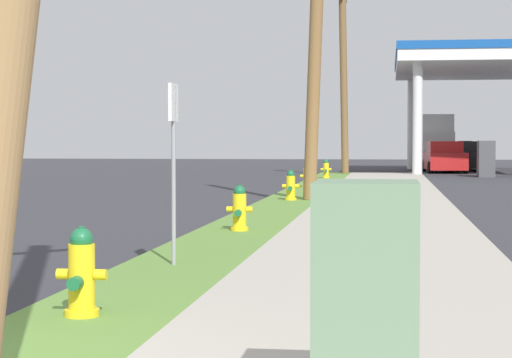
{
  "coord_description": "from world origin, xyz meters",
  "views": [
    {
      "loc": [
        3.13,
        -5.32,
        1.57
      ],
      "look_at": [
        0.54,
        13.57,
        0.83
      ],
      "focal_mm": 68.11,
      "sensor_mm": 36.0,
      "label": 1
    }
  ],
  "objects_px": {
    "fire_hydrant_second": "(239,211)",
    "car_black_by_far_pump": "(464,157)",
    "fire_hydrant_third": "(291,187)",
    "fire_hydrant_fifth": "(326,170)",
    "fire_hydrant_fourth": "(307,177)",
    "street_sign_post": "(173,136)",
    "utility_pole_background": "(344,79)",
    "car_red_by_near_pump": "(444,158)",
    "utility_cabinet": "(366,310)",
    "truck_white_at_forecourt": "(435,143)",
    "fire_hydrant_nearest": "(82,277)"
  },
  "relations": [
    {
      "from": "fire_hydrant_second",
      "to": "car_black_by_far_pump",
      "type": "distance_m",
      "value": 38.14
    },
    {
      "from": "fire_hydrant_second",
      "to": "fire_hydrant_third",
      "type": "bearing_deg",
      "value": 90.0
    },
    {
      "from": "fire_hydrant_third",
      "to": "fire_hydrant_fifth",
      "type": "bearing_deg",
      "value": 90.25
    },
    {
      "from": "fire_hydrant_fourth",
      "to": "street_sign_post",
      "type": "relative_size",
      "value": 0.35
    },
    {
      "from": "fire_hydrant_fifth",
      "to": "utility_pole_background",
      "type": "height_order",
      "value": "utility_pole_background"
    },
    {
      "from": "fire_hydrant_second",
      "to": "car_red_by_near_pump",
      "type": "height_order",
      "value": "car_red_by_near_pump"
    },
    {
      "from": "utility_pole_background",
      "to": "street_sign_post",
      "type": "bearing_deg",
      "value": -90.83
    },
    {
      "from": "fire_hydrant_fifth",
      "to": "car_black_by_far_pump",
      "type": "relative_size",
      "value": 0.16
    },
    {
      "from": "fire_hydrant_fifth",
      "to": "fire_hydrant_third",
      "type": "bearing_deg",
      "value": -89.75
    },
    {
      "from": "fire_hydrant_third",
      "to": "street_sign_post",
      "type": "bearing_deg",
      "value": -90.46
    },
    {
      "from": "utility_cabinet",
      "to": "car_black_by_far_pump",
      "type": "bearing_deg",
      "value": 85.11
    },
    {
      "from": "fire_hydrant_fifth",
      "to": "car_red_by_near_pump",
      "type": "relative_size",
      "value": 0.16
    },
    {
      "from": "car_red_by_near_pump",
      "to": "car_black_by_far_pump",
      "type": "height_order",
      "value": "same"
    },
    {
      "from": "fire_hydrant_third",
      "to": "fire_hydrant_fourth",
      "type": "bearing_deg",
      "value": 91.54
    },
    {
      "from": "car_red_by_near_pump",
      "to": "truck_white_at_forecourt",
      "type": "relative_size",
      "value": 0.72
    },
    {
      "from": "fire_hydrant_second",
      "to": "utility_pole_background",
      "type": "relative_size",
      "value": 0.09
    },
    {
      "from": "car_red_by_near_pump",
      "to": "truck_white_at_forecourt",
      "type": "distance_m",
      "value": 7.51
    },
    {
      "from": "fire_hydrant_fifth",
      "to": "car_red_by_near_pump",
      "type": "distance_m",
      "value": 12.49
    },
    {
      "from": "fire_hydrant_second",
      "to": "fire_hydrant_third",
      "type": "distance_m",
      "value": 8.25
    },
    {
      "from": "fire_hydrant_third",
      "to": "car_red_by_near_pump",
      "type": "xyz_separation_m",
      "value": [
        5.14,
        25.85,
        0.28
      ]
    },
    {
      "from": "fire_hydrant_third",
      "to": "street_sign_post",
      "type": "distance_m",
      "value": 12.69
    },
    {
      "from": "fire_hydrant_fourth",
      "to": "car_red_by_near_pump",
      "type": "xyz_separation_m",
      "value": [
        5.33,
        18.92,
        0.28
      ]
    },
    {
      "from": "fire_hydrant_second",
      "to": "utility_pole_background",
      "type": "xyz_separation_m",
      "value": [
        0.37,
        28.04,
        3.93
      ]
    },
    {
      "from": "car_black_by_far_pump",
      "to": "utility_cabinet",
      "type": "bearing_deg",
      "value": -94.89
    },
    {
      "from": "fire_hydrant_third",
      "to": "fire_hydrant_fourth",
      "type": "xyz_separation_m",
      "value": [
        -0.19,
        6.93,
        0.0
      ]
    },
    {
      "from": "fire_hydrant_fifth",
      "to": "utility_cabinet",
      "type": "relative_size",
      "value": 0.6
    },
    {
      "from": "fire_hydrant_second",
      "to": "fire_hydrant_fourth",
      "type": "distance_m",
      "value": 15.18
    },
    {
      "from": "utility_cabinet",
      "to": "fire_hydrant_fourth",
      "type": "bearing_deg",
      "value": 95.49
    },
    {
      "from": "street_sign_post",
      "to": "car_black_by_far_pump",
      "type": "bearing_deg",
      "value": 81.2
    },
    {
      "from": "fire_hydrant_third",
      "to": "utility_cabinet",
      "type": "bearing_deg",
      "value": -83.06
    },
    {
      "from": "utility_pole_background",
      "to": "car_red_by_near_pump",
      "type": "height_order",
      "value": "utility_pole_background"
    },
    {
      "from": "fire_hydrant_second",
      "to": "utility_cabinet",
      "type": "xyz_separation_m",
      "value": [
        2.28,
        -10.51,
        0.25
      ]
    },
    {
      "from": "street_sign_post",
      "to": "utility_cabinet",
      "type": "bearing_deg",
      "value": -68.71
    },
    {
      "from": "street_sign_post",
      "to": "car_red_by_near_pump",
      "type": "height_order",
      "value": "street_sign_post"
    },
    {
      "from": "fire_hydrant_fourth",
      "to": "truck_white_at_forecourt",
      "type": "xyz_separation_m",
      "value": [
        5.24,
        26.39,
        1.04
      ]
    },
    {
      "from": "utility_pole_background",
      "to": "utility_cabinet",
      "type": "bearing_deg",
      "value": -87.16
    },
    {
      "from": "fire_hydrant_fifth",
      "to": "truck_white_at_forecourt",
      "type": "distance_m",
      "value": 19.54
    },
    {
      "from": "fire_hydrant_second",
      "to": "fire_hydrant_third",
      "type": "relative_size",
      "value": 1.0
    },
    {
      "from": "utility_cabinet",
      "to": "street_sign_post",
      "type": "distance_m",
      "value": 6.63
    },
    {
      "from": "utility_cabinet",
      "to": "fire_hydrant_third",
      "type": "bearing_deg",
      "value": 96.94
    },
    {
      "from": "utility_cabinet",
      "to": "street_sign_post",
      "type": "bearing_deg",
      "value": 111.29
    },
    {
      "from": "fire_hydrant_second",
      "to": "truck_white_at_forecourt",
      "type": "bearing_deg",
      "value": 83.07
    },
    {
      "from": "car_black_by_far_pump",
      "to": "fire_hydrant_third",
      "type": "bearing_deg",
      "value": -102.3
    },
    {
      "from": "utility_pole_background",
      "to": "truck_white_at_forecourt",
      "type": "height_order",
      "value": "utility_pole_background"
    },
    {
      "from": "fire_hydrant_nearest",
      "to": "fire_hydrant_fifth",
      "type": "height_order",
      "value": "same"
    },
    {
      "from": "fire_hydrant_fifth",
      "to": "street_sign_post",
      "type": "xyz_separation_m",
      "value": [
        -0.04,
        -27.13,
        1.19
      ]
    },
    {
      "from": "car_red_by_near_pump",
      "to": "fire_hydrant_nearest",
      "type": "bearing_deg",
      "value": -97.15
    },
    {
      "from": "utility_pole_background",
      "to": "truck_white_at_forecourt",
      "type": "xyz_separation_m",
      "value": [
        4.68,
        13.53,
        -2.88
      ]
    },
    {
      "from": "car_black_by_far_pump",
      "to": "fire_hydrant_fifth",
      "type": "bearing_deg",
      "value": -113.51
    },
    {
      "from": "fire_hydrant_fourth",
      "to": "car_red_by_near_pump",
      "type": "height_order",
      "value": "car_red_by_near_pump"
    }
  ]
}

